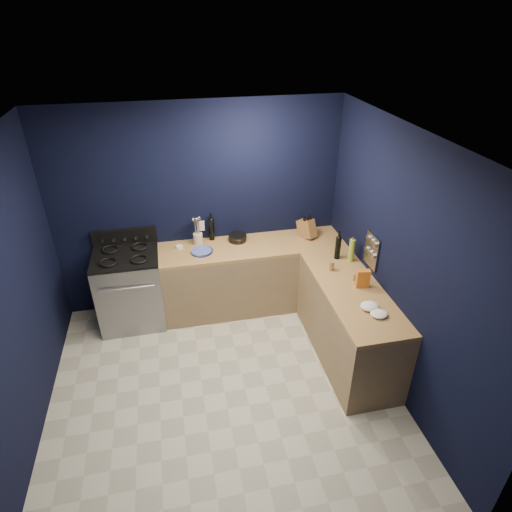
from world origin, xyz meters
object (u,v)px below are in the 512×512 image
object	(u,v)px
gas_range	(131,290)
plate_stack	(202,251)
knife_block	(307,229)
utensil_crock	(198,239)
crouton_bag	(363,279)

from	to	relation	value
gas_range	plate_stack	distance (m)	1.00
plate_stack	knife_block	xyz separation A→B (m)	(1.35, 0.13, 0.10)
utensil_crock	knife_block	distance (m)	1.37
plate_stack	utensil_crock	world-z (taller)	utensil_crock
knife_block	plate_stack	bearing A→B (deg)	156.53
gas_range	plate_stack	size ratio (longest dim) A/B	3.71
plate_stack	knife_block	size ratio (longest dim) A/B	1.07
gas_range	utensil_crock	distance (m)	1.03
plate_stack	knife_block	world-z (taller)	knife_block
gas_range	crouton_bag	world-z (taller)	crouton_bag
crouton_bag	knife_block	bearing A→B (deg)	109.03
gas_range	utensil_crock	bearing A→B (deg)	12.23
knife_block	crouton_bag	distance (m)	1.22
gas_range	utensil_crock	world-z (taller)	utensil_crock
gas_range	knife_block	world-z (taller)	knife_block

